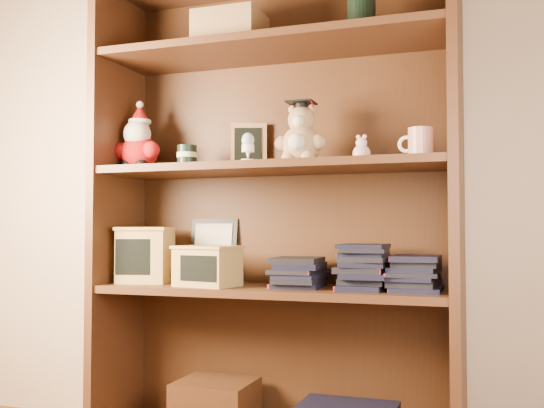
# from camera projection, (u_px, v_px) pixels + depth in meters

# --- Properties ---
(bookcase) EXTENTS (1.20, 0.35, 1.60)m
(bookcase) POSITION_uv_depth(u_px,v_px,m) (276.00, 217.00, 2.13)
(bookcase) COLOR #482714
(bookcase) RESTS_ON ground
(shelf_lower) EXTENTS (1.14, 0.33, 0.02)m
(shelf_lower) POSITION_uv_depth(u_px,v_px,m) (272.00, 290.00, 2.08)
(shelf_lower) COLOR #482714
(shelf_lower) RESTS_ON ground
(shelf_upper) EXTENTS (1.14, 0.33, 0.02)m
(shelf_upper) POSITION_uv_depth(u_px,v_px,m) (272.00, 168.00, 2.09)
(shelf_upper) COLOR #482714
(shelf_upper) RESTS_ON ground
(santa_plush) EXTENTS (0.18, 0.13, 0.25)m
(santa_plush) POSITION_uv_depth(u_px,v_px,m) (139.00, 143.00, 2.25)
(santa_plush) COLOR #A50F0F
(santa_plush) RESTS_ON shelf_upper
(teachers_tin) EXTENTS (0.07, 0.07, 0.08)m
(teachers_tin) POSITION_uv_depth(u_px,v_px,m) (187.00, 156.00, 2.20)
(teachers_tin) COLOR black
(teachers_tin) RESTS_ON shelf_upper
(chalkboard_plaque) EXTENTS (0.12, 0.09, 0.16)m
(chalkboard_plaque) POSITION_uv_depth(u_px,v_px,m) (249.00, 147.00, 2.25)
(chalkboard_plaque) COLOR #9E7547
(chalkboard_plaque) RESTS_ON shelf_upper
(egg_cup) EXTENTS (0.05, 0.05, 0.10)m
(egg_cup) POSITION_uv_depth(u_px,v_px,m) (248.00, 147.00, 2.04)
(egg_cup) COLOR white
(egg_cup) RESTS_ON shelf_upper
(grad_teddy_bear) EXTENTS (0.17, 0.15, 0.21)m
(grad_teddy_bear) POSITION_uv_depth(u_px,v_px,m) (301.00, 139.00, 2.06)
(grad_teddy_bear) COLOR tan
(grad_teddy_bear) RESTS_ON shelf_upper
(pink_figurine) EXTENTS (0.06, 0.06, 0.09)m
(pink_figurine) POSITION_uv_depth(u_px,v_px,m) (362.00, 151.00, 1.99)
(pink_figurine) COLOR beige
(pink_figurine) RESTS_ON shelf_upper
(teacher_mug) EXTENTS (0.11, 0.08, 0.10)m
(teacher_mug) POSITION_uv_depth(u_px,v_px,m) (420.00, 144.00, 1.94)
(teacher_mug) COLOR silver
(teacher_mug) RESTS_ON shelf_upper
(certificate_frame) EXTENTS (0.18, 0.05, 0.23)m
(certificate_frame) POSITION_uv_depth(u_px,v_px,m) (213.00, 250.00, 2.30)
(certificate_frame) COLOR black
(certificate_frame) RESTS_ON shelf_lower
(treats_box) EXTENTS (0.21, 0.21, 0.19)m
(treats_box) POSITION_uv_depth(u_px,v_px,m) (146.00, 254.00, 2.23)
(treats_box) COLOR tan
(treats_box) RESTS_ON shelf_lower
(pencils_box) EXTENTS (0.23, 0.18, 0.13)m
(pencils_box) POSITION_uv_depth(u_px,v_px,m) (207.00, 266.00, 2.08)
(pencils_box) COLOR tan
(pencils_box) RESTS_ON shelf_lower
(book_stack_left) EXTENTS (0.14, 0.20, 0.10)m
(book_stack_left) POSITION_uv_depth(u_px,v_px,m) (299.00, 272.00, 2.05)
(book_stack_left) COLOR black
(book_stack_left) RESTS_ON shelf_lower
(book_stack_mid) EXTENTS (0.14, 0.20, 0.14)m
(book_stack_mid) POSITION_uv_depth(u_px,v_px,m) (365.00, 266.00, 1.98)
(book_stack_mid) COLOR black
(book_stack_mid) RESTS_ON shelf_lower
(book_stack_right) EXTENTS (0.14, 0.20, 0.11)m
(book_stack_right) POSITION_uv_depth(u_px,v_px,m) (416.00, 272.00, 1.93)
(book_stack_right) COLOR black
(book_stack_right) RESTS_ON shelf_lower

